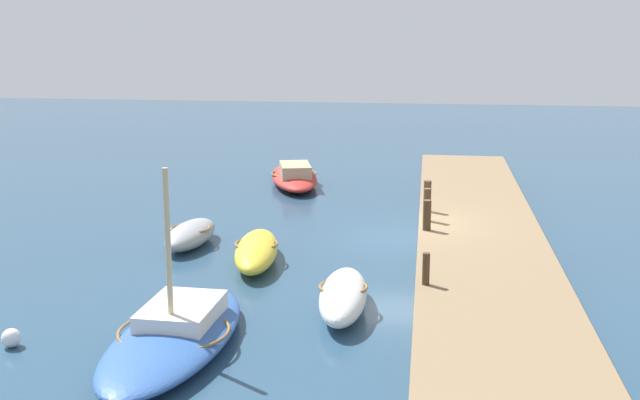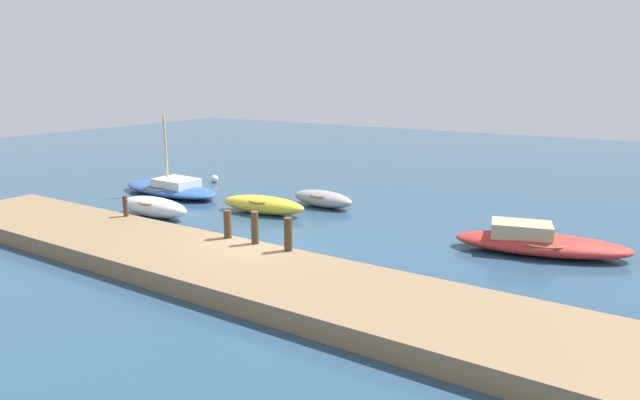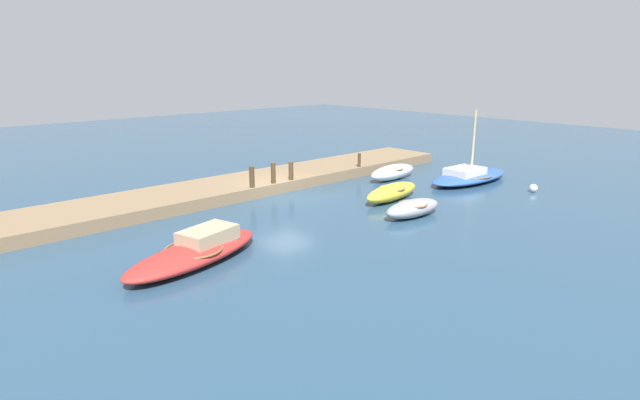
% 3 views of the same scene
% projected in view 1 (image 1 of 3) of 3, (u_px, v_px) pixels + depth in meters
% --- Properties ---
extents(ground_plane, '(84.00, 84.00, 0.00)m').
position_uv_depth(ground_plane, '(405.00, 238.00, 25.49)').
color(ground_plane, navy).
extents(dock_platform, '(25.99, 3.75, 0.55)m').
position_uv_depth(dock_platform, '(478.00, 232.00, 25.12)').
color(dock_platform, '#846B4C').
rests_on(dock_platform, ground_plane).
extents(sailboat_blue, '(6.12, 2.56, 3.95)m').
position_uv_depth(sailboat_blue, '(175.00, 333.00, 16.87)').
color(sailboat_blue, '#2D569E').
rests_on(sailboat_blue, ground_plane).
extents(motorboat_red, '(5.82, 3.16, 1.02)m').
position_uv_depth(motorboat_red, '(294.00, 176.00, 33.52)').
color(motorboat_red, '#B72D28').
rests_on(motorboat_red, ground_plane).
extents(rowboat_white, '(3.64, 1.23, 0.84)m').
position_uv_depth(rowboat_white, '(343.00, 296.00, 18.94)').
color(rowboat_white, white).
rests_on(rowboat_white, ground_plane).
extents(rowboat_yellow, '(4.04, 1.67, 0.76)m').
position_uv_depth(rowboat_yellow, '(256.00, 251.00, 22.75)').
color(rowboat_yellow, gold).
rests_on(rowboat_yellow, ground_plane).
extents(dinghy_grey, '(3.13, 1.38, 0.73)m').
position_uv_depth(dinghy_grey, '(191.00, 234.00, 24.54)').
color(dinghy_grey, '#939399').
rests_on(dinghy_grey, ground_plane).
extents(mooring_post_west, '(0.18, 0.18, 0.79)m').
position_uv_depth(mooring_post_west, '(426.00, 269.00, 19.26)').
color(mooring_post_west, '#47331E').
rests_on(mooring_post_west, dock_platform).
extents(mooring_post_mid_west, '(0.25, 0.25, 0.94)m').
position_uv_depth(mooring_post_mid_west, '(427.00, 215.00, 24.23)').
color(mooring_post_mid_west, '#47331E').
rests_on(mooring_post_mid_west, dock_platform).
extents(mooring_post_mid_east, '(0.24, 0.24, 1.06)m').
position_uv_depth(mooring_post_mid_east, '(427.00, 205.00, 25.34)').
color(mooring_post_mid_east, '#47331E').
rests_on(mooring_post_mid_east, dock_platform).
extents(mooring_post_east, '(0.25, 0.25, 1.04)m').
position_uv_depth(mooring_post_east, '(427.00, 196.00, 26.60)').
color(mooring_post_east, '#47331E').
rests_on(mooring_post_east, dock_platform).
extents(marker_buoy, '(0.41, 0.41, 0.41)m').
position_uv_depth(marker_buoy, '(11.00, 338.00, 16.99)').
color(marker_buoy, silver).
rests_on(marker_buoy, ground_plane).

